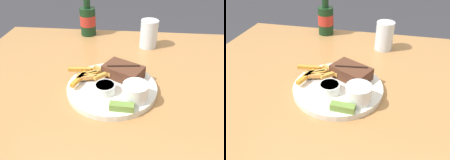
% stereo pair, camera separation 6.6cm
% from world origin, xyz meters
% --- Properties ---
extents(dining_table, '(1.11, 0.98, 0.73)m').
position_xyz_m(dining_table, '(0.00, 0.00, 0.64)').
color(dining_table, '#A87542').
rests_on(dining_table, ground_plane).
extents(dinner_plate, '(0.28, 0.28, 0.02)m').
position_xyz_m(dinner_plate, '(0.00, 0.00, 0.74)').
color(dinner_plate, silver).
rests_on(dinner_plate, dining_table).
extents(steak_portion, '(0.14, 0.13, 0.04)m').
position_xyz_m(steak_portion, '(0.03, 0.05, 0.77)').
color(steak_portion, '#512D1E').
rests_on(steak_portion, dinner_plate).
extents(fries_pile, '(0.15, 0.12, 0.02)m').
position_xyz_m(fries_pile, '(-0.07, 0.04, 0.76)').
color(fries_pile, '#C29140').
rests_on(fries_pile, dinner_plate).
extents(coleslaw_cup, '(0.07, 0.07, 0.05)m').
position_xyz_m(coleslaw_cup, '(0.07, -0.06, 0.78)').
color(coleslaw_cup, white).
rests_on(coleslaw_cup, dinner_plate).
extents(dipping_sauce_cup, '(0.06, 0.06, 0.03)m').
position_xyz_m(dipping_sauce_cup, '(-0.02, -0.04, 0.76)').
color(dipping_sauce_cup, silver).
rests_on(dipping_sauce_cup, dinner_plate).
extents(pickle_spear, '(0.07, 0.02, 0.02)m').
position_xyz_m(pickle_spear, '(0.04, -0.11, 0.76)').
color(pickle_spear, olive).
rests_on(pickle_spear, dinner_plate).
extents(fork_utensil, '(0.13, 0.02, 0.00)m').
position_xyz_m(fork_utensil, '(-0.07, 0.01, 0.75)').
color(fork_utensil, '#B7B7BC').
rests_on(fork_utensil, dinner_plate).
extents(beer_bottle, '(0.07, 0.07, 0.20)m').
position_xyz_m(beer_bottle, '(-0.16, 0.43, 0.80)').
color(beer_bottle, '#143319').
rests_on(beer_bottle, dining_table).
extents(drinking_glass, '(0.07, 0.07, 0.12)m').
position_xyz_m(drinking_glass, '(0.12, 0.32, 0.79)').
color(drinking_glass, silver).
rests_on(drinking_glass, dining_table).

